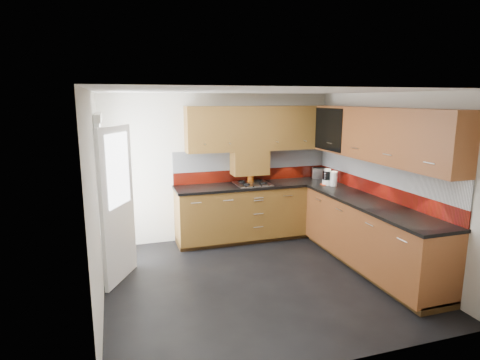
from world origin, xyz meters
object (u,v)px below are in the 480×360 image
object	(u,v)px
utensil_pot	(251,176)
food_processor	(327,178)
toaster	(320,173)
gas_hob	(253,184)

from	to	relation	value
utensil_pot	food_processor	size ratio (longest dim) A/B	1.45
toaster	food_processor	distance (m)	0.57
gas_hob	food_processor	world-z (taller)	food_processor
gas_hob	utensil_pot	size ratio (longest dim) A/B	1.47
utensil_pot	food_processor	bearing A→B (deg)	-29.47
utensil_pot	toaster	bearing A→B (deg)	-3.63
utensil_pot	toaster	size ratio (longest dim) A/B	1.27
food_processor	utensil_pot	bearing A→B (deg)	150.53
utensil_pot	food_processor	world-z (taller)	utensil_pot
utensil_pot	toaster	xyz separation A→B (m)	(1.26, -0.08, 0.00)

